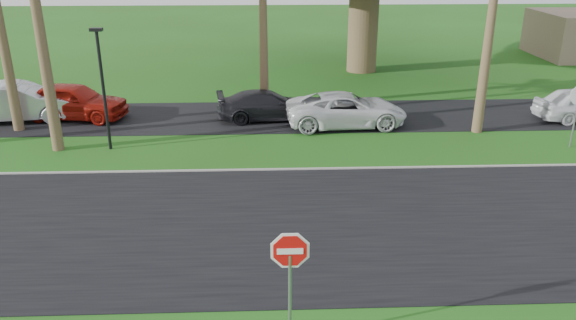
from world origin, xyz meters
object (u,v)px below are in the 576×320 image
Objects in this scene: car_silver at (19,102)px; stop_sign_near at (290,265)px; car_dark at (267,106)px; car_red at (73,101)px; car_minivan at (346,110)px.

stop_sign_near is at bearing -150.30° from car_silver.
car_silver is 1.16× the size of car_dark.
car_red is at bearing 120.35° from stop_sign_near.
car_red is at bearing 79.82° from car_dark.
car_silver is 14.52m from car_minivan.
car_minivan is (14.46, -1.34, -0.13)m from car_silver.
stop_sign_near is at bearing 174.05° from car_dark.
car_minivan is at bearing -115.20° from car_dark.
car_minivan is at bearing -86.93° from car_red.
stop_sign_near is 0.59× the size of car_dark.
car_red is (2.31, 0.18, -0.03)m from car_silver.
car_minivan is at bearing -102.23° from car_silver.
stop_sign_near is 0.55× the size of car_red.
car_silver is at bearing 81.36° from car_dark.
stop_sign_near is 19.15m from car_silver.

